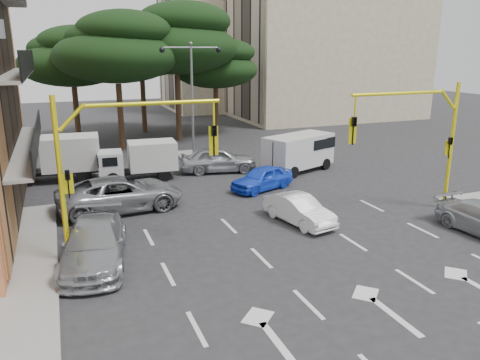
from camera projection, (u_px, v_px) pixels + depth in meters
The scene contains 20 objects.
ground at pixel (309, 250), 17.94m from camera, with size 120.00×120.00×0.00m, color #28282B.
median_strip at pixel (194, 160), 32.27m from camera, with size 1.40×6.00×0.15m, color gray.
apartment_beige_near at pixel (327, 31), 51.14m from camera, with size 20.20×12.15×18.70m.
apartment_beige_far at pixel (230, 42), 59.71m from camera, with size 16.20×12.15×16.70m.
pine_left_near at pixel (117, 47), 34.20m from camera, with size 9.15×9.15×10.23m.
pine_center at pixel (177, 38), 37.57m from camera, with size 9.98×9.98×11.16m.
pine_left_far at pixel (72, 56), 36.92m from camera, with size 8.32×8.32×9.30m.
pine_right at pixel (216, 64), 41.33m from camera, with size 7.49×7.49×8.37m.
pine_back at pixel (141, 47), 41.54m from camera, with size 9.15×9.15×10.23m.
signal_mast_right at pixel (423, 131), 21.07m from camera, with size 5.79×0.37×6.00m.
signal_mast_left at pixel (114, 155), 16.29m from camera, with size 5.79×0.37×6.00m.
street_lamp_center at pixel (192, 81), 30.83m from camera, with size 4.16×0.36×7.77m.
car_white_hatch at pixel (299, 210), 20.58m from camera, with size 1.30×3.73×1.23m, color white.
car_blue_compact at pixel (262, 178), 25.53m from camera, with size 1.52×3.77×1.29m, color blue.
car_silver_wagon at pixel (94, 244), 16.62m from camera, with size 2.12×5.22×1.51m, color #96999D.
car_silver_cross_a at pixel (121, 194), 22.19m from camera, with size 2.71×5.88×1.64m, color gray.
car_silver_cross_b at pixel (218, 159), 29.22m from camera, with size 1.90×4.72×1.61m, color #A0A4A8.
van_white at pixel (298, 153), 29.40m from camera, with size 2.11×4.66×2.33m, color silver, non-canonical shape.
box_truck_a at pixel (54, 159), 27.01m from camera, with size 2.23×5.32×2.62m, color silver, non-canonical shape.
box_truck_b at pixel (139, 161), 27.42m from camera, with size 1.91×4.55×2.24m, color silver, non-canonical shape.
Camera 1 is at (-8.50, -14.45, 7.40)m, focal length 35.00 mm.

